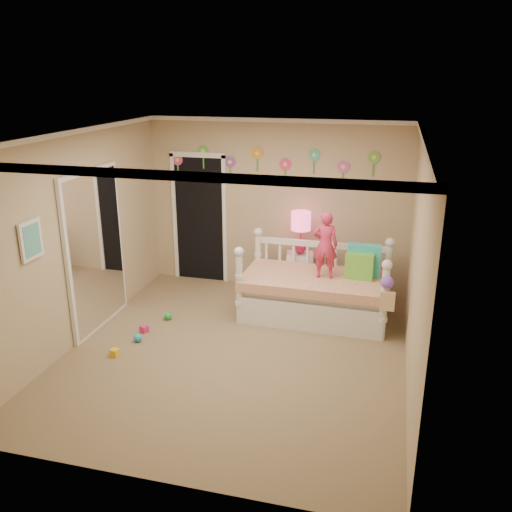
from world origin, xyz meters
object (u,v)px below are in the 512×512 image
(nightstand, at_px, (299,274))
(table_lamp, at_px, (301,226))
(daybed, at_px, (315,280))
(child, at_px, (325,245))

(nightstand, height_order, table_lamp, table_lamp)
(nightstand, relative_size, table_lamp, 1.03)
(daybed, distance_m, nightstand, 0.82)
(daybed, height_order, table_lamp, table_lamp)
(child, height_order, nightstand, child)
(nightstand, bearing_deg, child, -66.99)
(daybed, bearing_deg, child, -11.37)
(daybed, xyz_separation_m, child, (0.12, -0.03, 0.52))
(child, relative_size, nightstand, 1.39)
(daybed, xyz_separation_m, nightstand, (-0.34, 0.72, -0.21))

